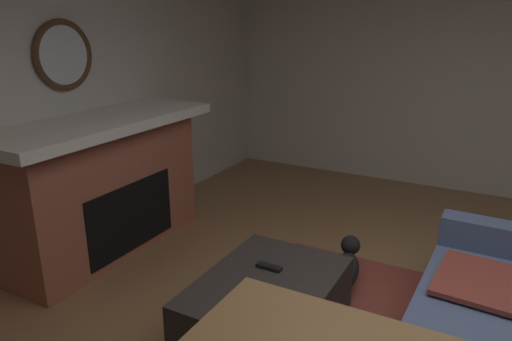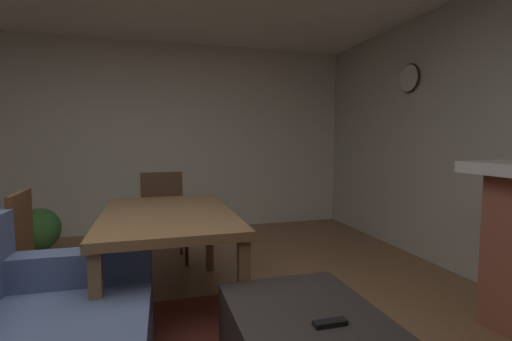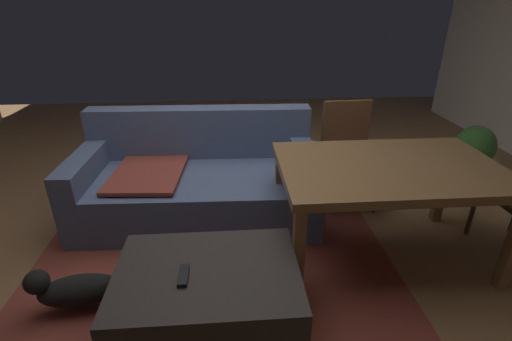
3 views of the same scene
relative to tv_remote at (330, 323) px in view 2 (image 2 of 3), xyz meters
The scene contains 7 objects.
wall_right_window_side 4.04m from the tv_remote, 15.47° to the left, with size 0.12×6.66×2.59m, color white.
tv_remote is the anchor object (origin of this frame).
dining_table 1.52m from the tv_remote, 26.20° to the left, with size 1.50×0.96×0.74m.
dining_chair_north 2.04m from the tv_remote, 48.79° to the left, with size 0.45×0.45×0.93m.
dining_chair_east 2.58m from the tv_remote, 15.02° to the left, with size 0.46×0.46×0.93m.
potted_plant 3.48m from the tv_remote, 33.98° to the left, with size 0.41×0.41×0.55m.
wall_clock 3.20m from the tv_remote, 44.75° to the right, with size 0.32×0.03×0.32m.
Camera 2 is at (-1.65, -0.29, 1.29)m, focal length 25.42 mm.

